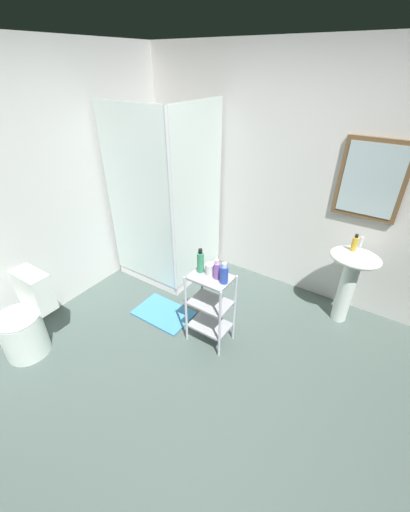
# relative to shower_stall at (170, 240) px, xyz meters

# --- Properties ---
(ground_plane) EXTENTS (4.20, 4.20, 0.02)m
(ground_plane) POSITION_rel_shower_stall_xyz_m (1.20, -1.22, -0.47)
(ground_plane) COLOR #465550
(wall_back) EXTENTS (4.20, 0.14, 2.50)m
(wall_back) POSITION_rel_shower_stall_xyz_m (1.21, 0.63, 0.79)
(wall_back) COLOR silver
(wall_back) RESTS_ON ground_plane
(wall_left) EXTENTS (0.10, 4.20, 2.50)m
(wall_left) POSITION_rel_shower_stall_xyz_m (-0.65, -1.22, 0.79)
(wall_left) COLOR silver
(wall_left) RESTS_ON ground_plane
(shower_stall) EXTENTS (0.92, 0.92, 2.00)m
(shower_stall) POSITION_rel_shower_stall_xyz_m (0.00, 0.00, 0.00)
(shower_stall) COLOR white
(shower_stall) RESTS_ON ground_plane
(pedestal_sink) EXTENTS (0.46, 0.37, 0.81)m
(pedestal_sink) POSITION_rel_shower_stall_xyz_m (1.99, 0.30, 0.12)
(pedestal_sink) COLOR white
(pedestal_sink) RESTS_ON ground_plane
(sink_faucet) EXTENTS (0.03, 0.03, 0.10)m
(sink_faucet) POSITION_rel_shower_stall_xyz_m (1.99, 0.42, 0.40)
(sink_faucet) COLOR silver
(sink_faucet) RESTS_ON pedestal_sink
(toilet) EXTENTS (0.37, 0.49, 0.76)m
(toilet) POSITION_rel_shower_stall_xyz_m (-0.28, -1.70, -0.15)
(toilet) COLOR white
(toilet) RESTS_ON ground_plane
(storage_cart) EXTENTS (0.38, 0.28, 0.74)m
(storage_cart) POSITION_rel_shower_stall_xyz_m (1.03, -0.69, -0.03)
(storage_cart) COLOR silver
(storage_cart) RESTS_ON ground_plane
(hand_soap_bottle) EXTENTS (0.05, 0.05, 0.17)m
(hand_soap_bottle) POSITION_rel_shower_stall_xyz_m (1.95, 0.31, 0.42)
(hand_soap_bottle) COLOR gold
(hand_soap_bottle) RESTS_ON pedestal_sink
(conditioner_bottle_purple) EXTENTS (0.06, 0.06, 0.18)m
(conditioner_bottle_purple) POSITION_rel_shower_stall_xyz_m (1.08, -0.68, 0.35)
(conditioner_bottle_purple) COLOR #8155A9
(conditioner_bottle_purple) RESTS_ON storage_cart
(shampoo_bottle_blue) EXTENTS (0.07, 0.07, 0.19)m
(shampoo_bottle_blue) POSITION_rel_shower_stall_xyz_m (1.17, -0.70, 0.36)
(shampoo_bottle_blue) COLOR blue
(shampoo_bottle_blue) RESTS_ON storage_cart
(body_wash_bottle_green) EXTENTS (0.06, 0.06, 0.23)m
(body_wash_bottle_green) POSITION_rel_shower_stall_xyz_m (0.91, -0.68, 0.38)
(body_wash_bottle_green) COLOR #388B62
(body_wash_bottle_green) RESTS_ON storage_cart
(rinse_cup) EXTENTS (0.08, 0.08, 0.10)m
(rinse_cup) POSITION_rel_shower_stall_xyz_m (1.00, -0.66, 0.33)
(rinse_cup) COLOR silver
(rinse_cup) RESTS_ON storage_cart
(bath_mat) EXTENTS (0.60, 0.40, 0.02)m
(bath_mat) POSITION_rel_shower_stall_xyz_m (0.42, -0.67, -0.45)
(bath_mat) COLOR teal
(bath_mat) RESTS_ON ground_plane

